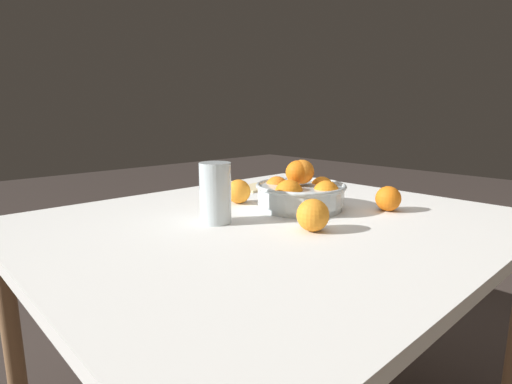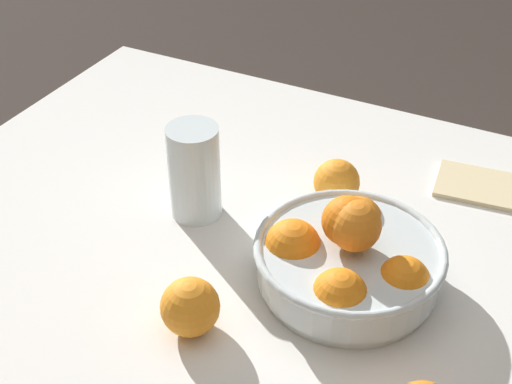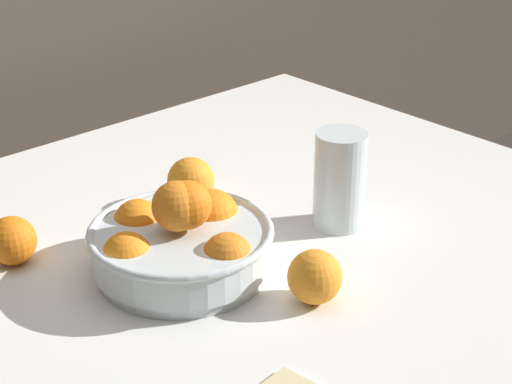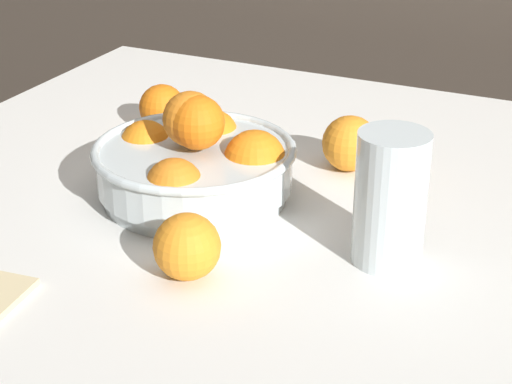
{
  "view_description": "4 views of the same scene",
  "coord_description": "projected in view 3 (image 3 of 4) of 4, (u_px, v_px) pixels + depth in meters",
  "views": [
    {
      "loc": [
        0.76,
        0.74,
        0.99
      ],
      "look_at": [
        0.04,
        -0.03,
        0.78
      ],
      "focal_mm": 28.0,
      "sensor_mm": 36.0,
      "label": 1
    },
    {
      "loc": [
        -0.36,
        0.7,
        1.42
      ],
      "look_at": [
        0.03,
        -0.06,
        0.79
      ],
      "focal_mm": 50.0,
      "sensor_mm": 36.0,
      "label": 2
    },
    {
      "loc": [
        -0.78,
        -0.88,
        1.36
      ],
      "look_at": [
        0.0,
        -0.03,
        0.79
      ],
      "focal_mm": 60.0,
      "sensor_mm": 36.0,
      "label": 3
    },
    {
      "loc": [
        0.37,
        -0.92,
        1.21
      ],
      "look_at": [
        -0.03,
        -0.07,
        0.76
      ],
      "focal_mm": 60.0,
      "sensor_mm": 36.0,
      "label": 4
    }
  ],
  "objects": [
    {
      "name": "juice_glass",
      "position": [
        339.0,
        184.0,
        1.35
      ],
      "size": [
        0.08,
        0.08,
        0.16
      ],
      "color": "#F4A314",
      "rests_on": "dining_table"
    },
    {
      "name": "dining_table",
      "position": [
        243.0,
        272.0,
        1.38
      ],
      "size": [
        1.24,
        1.08,
        0.7
      ],
      "color": "white",
      "rests_on": "ground_plane"
    },
    {
      "name": "fruit_bowl",
      "position": [
        181.0,
        242.0,
        1.23
      ],
      "size": [
        0.27,
        0.27,
        0.15
      ],
      "color": "silver",
      "rests_on": "dining_table"
    },
    {
      "name": "orange_loose_near_bowl",
      "position": [
        12.0,
        241.0,
        1.26
      ],
      "size": [
        0.07,
        0.07,
        0.07
      ],
      "primitive_type": "sphere",
      "color": "orange",
      "rests_on": "dining_table"
    },
    {
      "name": "orange_loose_aside",
      "position": [
        191.0,
        181.0,
        1.44
      ],
      "size": [
        0.08,
        0.08,
        0.08
      ],
      "primitive_type": "sphere",
      "color": "orange",
      "rests_on": "dining_table"
    },
    {
      "name": "orange_loose_front",
      "position": [
        315.0,
        277.0,
        1.17
      ],
      "size": [
        0.08,
        0.08,
        0.08
      ],
      "primitive_type": "sphere",
      "color": "orange",
      "rests_on": "dining_table"
    }
  ]
}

